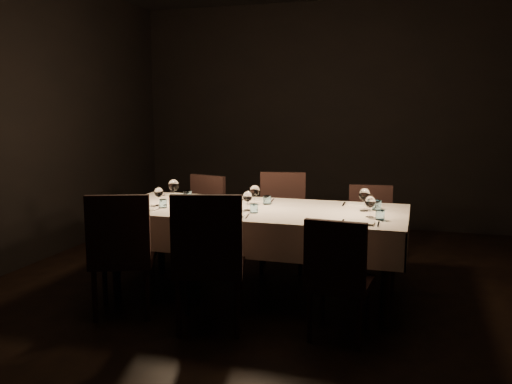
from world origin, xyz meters
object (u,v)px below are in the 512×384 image
(chair_near_right, at_px, (338,274))
(chair_far_left, at_px, (202,214))
(chair_far_right, at_px, (370,226))
(chair_far_center, at_px, (282,216))
(chair_near_center, at_px, (209,257))
(chair_near_left, at_px, (122,249))
(dining_table, at_px, (256,217))

(chair_near_right, distance_m, chair_far_left, 2.32)
(chair_far_right, bearing_deg, chair_far_center, 173.85)
(chair_near_center, bearing_deg, chair_near_left, -21.04)
(dining_table, relative_size, chair_near_left, 2.58)
(chair_near_right, xyz_separation_m, chair_far_center, (-0.79, 1.62, 0.04))
(chair_near_right, height_order, chair_far_center, chair_far_center)
(chair_near_left, xyz_separation_m, chair_near_center, (0.75, -0.07, 0.02))
(dining_table, distance_m, chair_near_left, 1.16)
(chair_near_center, relative_size, chair_far_right, 1.18)
(chair_near_left, distance_m, chair_near_right, 1.66)
(chair_far_left, height_order, chair_far_center, chair_far_center)
(chair_far_right, bearing_deg, chair_near_right, -99.08)
(dining_table, height_order, chair_near_center, chair_near_center)
(chair_near_center, relative_size, chair_near_right, 1.17)
(chair_far_right, bearing_deg, dining_table, -142.67)
(dining_table, height_order, chair_far_center, chair_far_center)
(chair_far_left, height_order, chair_far_right, chair_far_left)
(chair_far_left, xyz_separation_m, chair_far_center, (0.87, 0.00, 0.03))
(chair_near_center, xyz_separation_m, chair_far_left, (-0.76, 1.71, -0.06))
(dining_table, height_order, chair_far_left, chair_far_left)
(dining_table, xyz_separation_m, chair_near_center, (-0.09, -0.87, -0.13))
(dining_table, relative_size, chair_near_center, 2.46)
(chair_near_center, relative_size, chair_far_left, 1.14)
(chair_near_left, bearing_deg, chair_far_left, -110.95)
(chair_near_left, distance_m, chair_far_left, 1.64)
(dining_table, relative_size, chair_far_right, 2.91)
(chair_far_right, bearing_deg, chair_far_left, 173.81)
(chair_near_left, xyz_separation_m, chair_far_left, (-0.01, 1.64, -0.04))
(chair_far_left, bearing_deg, chair_far_right, 15.75)
(chair_near_center, distance_m, chair_far_right, 1.98)
(chair_near_center, xyz_separation_m, chair_far_right, (0.98, 1.72, -0.08))
(chair_near_left, height_order, chair_far_right, chair_near_left)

